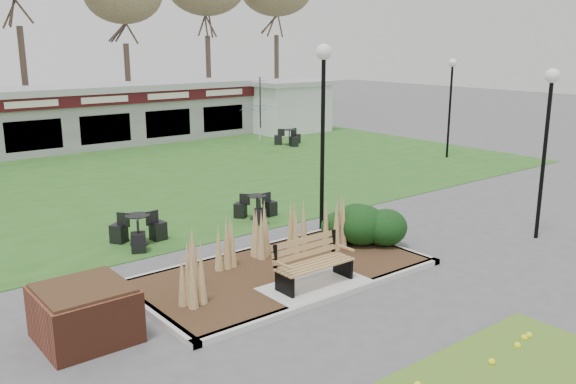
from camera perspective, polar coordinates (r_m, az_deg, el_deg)
ground at (r=12.45m, az=2.97°, el=-9.37°), size 100.00×100.00×0.00m
lawn at (r=22.44m, az=-17.75°, el=0.62°), size 34.00×16.00×0.02m
planting_bed at (r=14.05m, az=3.25°, el=-5.01°), size 6.75×3.40×1.27m
park_bench at (r=12.41m, az=2.24°, el=-6.52°), size 1.70×0.66×0.93m
brick_planter at (r=11.00m, az=-18.49°, el=-10.68°), size 1.50×1.50×0.95m
food_pavilion at (r=29.70m, az=-23.56°, el=6.12°), size 24.60×3.40×2.90m
service_hut at (r=34.09m, az=-0.04°, el=8.09°), size 4.40×3.40×2.83m
lamp_post_near_right at (r=16.35m, az=23.17°, el=6.52°), size 0.36×0.36×4.29m
lamp_post_mid_right at (r=15.81m, az=3.31°, el=8.91°), size 0.40×0.40×4.86m
lamp_post_far_right at (r=26.99m, az=15.03°, el=9.54°), size 0.35×0.35×4.22m
bistro_set_b at (r=17.27m, az=-2.93°, el=-1.79°), size 1.16×1.28×0.68m
bistro_set_c at (r=15.54m, az=-13.81°, el=-3.89°), size 1.30×1.43×0.76m
bistro_set_d at (r=29.70m, az=0.12°, el=4.92°), size 1.36×1.36×0.75m
patio_umbrella at (r=26.82m, az=-2.60°, el=6.53°), size 1.95×1.98×2.32m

